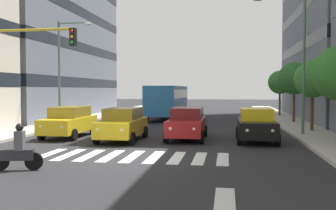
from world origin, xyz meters
name	(u,v)px	position (x,y,z in m)	size (l,w,h in m)	color
ground_plane	(133,156)	(0.00, 0.00, 0.00)	(180.00, 180.00, 0.00)	#262628
crosswalk_markings	(133,156)	(0.00, 0.00, 0.00)	(7.65, 2.80, 0.01)	silver
lane_arrow_0	(225,200)	(-3.72, 5.50, 0.00)	(0.50, 2.20, 0.01)	silver
car_0	(256,124)	(-5.25, -5.33, 0.89)	(2.02, 4.44, 1.72)	black
car_1	(187,123)	(-1.61, -5.53, 0.89)	(2.02, 4.44, 1.72)	maroon
car_2	(123,124)	(1.69, -4.53, 0.89)	(2.02, 4.44, 1.72)	gold
car_3	(69,121)	(5.09, -5.53, 0.89)	(2.02, 4.44, 1.72)	gold
bus_behind_traffic	(168,98)	(1.69, -20.00, 1.86)	(2.78, 10.50, 3.00)	#286BAD
motorcycle_with_rider	(18,151)	(3.11, 3.18, 0.65)	(1.68, 0.49, 1.57)	black
traffic_light_gantry	(10,67)	(5.76, -0.82, 3.71)	(4.43, 0.36, 5.50)	#AD991E
street_lamp_left	(296,50)	(-7.59, -7.76, 4.96)	(2.94, 0.28, 7.97)	#4C6B56
street_lamp_right	(64,63)	(7.67, -10.65, 4.58)	(2.46, 0.28, 7.35)	#4C6B56
street_tree_1	(313,79)	(-8.97, -9.92, 3.32)	(2.30, 2.30, 4.34)	#513823
street_tree_2	(294,78)	(-8.96, -16.46, 3.57)	(2.56, 2.56, 4.71)	#513823
street_tree_3	(280,82)	(-8.86, -23.97, 3.39)	(2.32, 2.32, 4.42)	#513823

